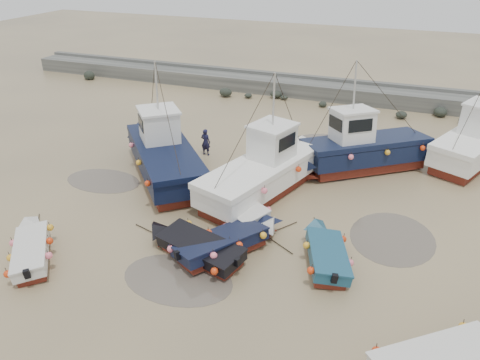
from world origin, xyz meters
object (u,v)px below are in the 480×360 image
Objects in this scene: dinghy_3 at (452,359)px; cabin_boat_1 at (267,169)px; person at (206,155)px; dinghy_4 at (195,244)px; cabin_boat_2 at (357,149)px; dinghy_1 at (229,240)px; cabin_boat_0 at (162,152)px; dinghy_2 at (324,250)px; dinghy_5 at (243,211)px; cabin_boat_3 at (474,141)px; dinghy_0 at (33,246)px.

cabin_boat_1 reaches higher than dinghy_3.
dinghy_3 is 18.46m from person.
dinghy_4 is 11.75m from cabin_boat_2.
dinghy_1 is 10.59m from cabin_boat_2.
cabin_boat_0 reaches higher than dinghy_4.
person is at bearing 59.72° from cabin_boat_2.
cabin_boat_0 is at bearing 134.82° from dinghy_2.
person is (-3.93, 9.57, -0.55)m from dinghy_4.
dinghy_5 is (0.94, 3.23, 0.01)m from dinghy_4.
dinghy_1 is at bearing -83.28° from cabin_boat_0.
cabin_boat_3 is at bearing -21.72° from dinghy_4.
cabin_boat_0 is at bearing -160.29° from dinghy_3.
cabin_boat_1 is 1.21× the size of cabin_boat_3.
dinghy_1 is 0.53× the size of cabin_boat_1.
cabin_boat_0 reaches higher than dinghy_2.
dinghy_5 is at bearing -162.41° from dinghy_3.
dinghy_3 and dinghy_4 have the same top height.
cabin_boat_1 reaches higher than dinghy_1.
cabin_boat_2 is at bearing -169.63° from person.
cabin_boat_1 is 12.83m from cabin_boat_3.
cabin_boat_3 is at bearing 4.37° from dinghy_0.
dinghy_0 is 0.91× the size of dinghy_2.
dinghy_0 and dinghy_1 have the same top height.
dinghy_4 is at bearing 117.92° from cabin_boat_2.
dinghy_0 is at bearing -111.17° from cabin_boat_1.
cabin_boat_3 is at bearing 168.29° from dinghy_5.
cabin_boat_1 reaches higher than person.
person is (-5.15, 8.82, -0.54)m from dinghy_1.
cabin_boat_1 is at bearing 110.46° from dinghy_2.
person is at bearing 38.91° from dinghy_4.
cabin_boat_0 is at bearing -86.23° from dinghy_5.
cabin_boat_1 is (-4.11, 4.90, 0.76)m from dinghy_2.
dinghy_2 is 1.06× the size of dinghy_5.
cabin_boat_2 is at bearing -177.20° from dinghy_5.
dinghy_4 is at bearing 115.99° from person.
dinghy_1 is 1.08× the size of dinghy_2.
dinghy_2 is at bearing 98.78° from dinghy_5.
dinghy_3 is 0.59× the size of cabin_boat_0.
dinghy_1 is 16.77m from cabin_boat_3.
cabin_boat_2 is (4.03, 7.39, 0.78)m from dinghy_5.
dinghy_1 is 0.63× the size of cabin_boat_2.
cabin_boat_2 is 7.19m from cabin_boat_3.
dinghy_1 is at bearing 122.20° from cabin_boat_2.
dinghy_4 reaches higher than person.
dinghy_4 is (-5.14, -1.48, -0.01)m from dinghy_2.
dinghy_5 is (7.14, 5.79, 0.00)m from dinghy_0.
dinghy_5 is (-8.98, 5.85, 0.02)m from dinghy_3.
dinghy_5 is at bearing 131.21° from person.
cabin_boat_3 is (9.99, 13.44, 0.84)m from dinghy_1.
cabin_boat_2 is at bearing 161.18° from dinghy_3.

